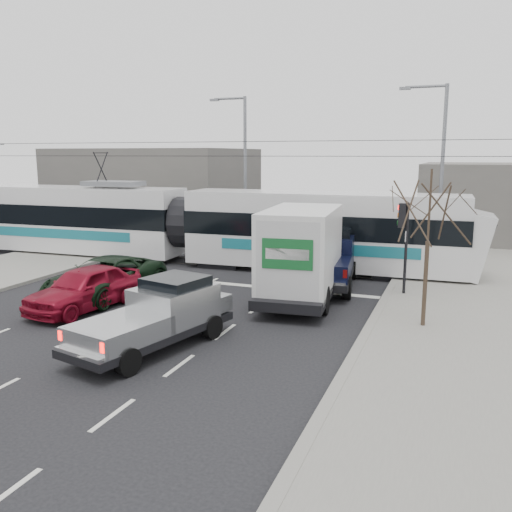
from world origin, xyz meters
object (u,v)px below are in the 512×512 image
(street_lamp_far, at_px, (242,162))
(red_car, at_px, (85,288))
(box_truck, at_px, (304,254))
(green_car, at_px, (104,278))
(traffic_signal, at_px, (404,228))
(street_lamp_near, at_px, (438,164))
(bare_tree, at_px, (429,213))
(silver_pickup, at_px, (160,314))
(tram, at_px, (186,224))
(navy_pickup, at_px, (328,258))

(street_lamp_far, relative_size, red_car, 1.92)
(box_truck, xyz_separation_m, green_car, (-7.41, -2.59, -1.00))
(traffic_signal, distance_m, street_lamp_near, 7.91)
(street_lamp_far, distance_m, red_car, 16.01)
(bare_tree, xyz_separation_m, silver_pickup, (-7.15, -4.34, -2.82))
(bare_tree, relative_size, box_truck, 0.68)
(tram, height_order, navy_pickup, tram)
(bare_tree, distance_m, red_car, 12.26)
(bare_tree, xyz_separation_m, navy_pickup, (-4.29, 4.86, -2.61))
(bare_tree, height_order, box_truck, bare_tree)
(bare_tree, height_order, navy_pickup, bare_tree)
(box_truck, bearing_deg, navy_pickup, 76.23)
(tram, xyz_separation_m, box_truck, (7.82, -5.01, -0.23))
(navy_pickup, bearing_deg, bare_tree, -56.22)
(street_lamp_near, distance_m, tram, 13.26)
(bare_tree, height_order, street_lamp_far, street_lamp_far)
(bare_tree, distance_m, traffic_signal, 4.28)
(traffic_signal, relative_size, green_car, 0.64)
(navy_pickup, xyz_separation_m, green_car, (-7.79, -5.14, -0.41))
(red_car, bearing_deg, street_lamp_far, 97.86)
(bare_tree, xyz_separation_m, box_truck, (-4.67, 2.32, -2.01))
(navy_pickup, bearing_deg, green_car, -154.22)
(silver_pickup, height_order, box_truck, box_truck)
(bare_tree, xyz_separation_m, tram, (-12.49, 7.33, -1.78))
(red_car, bearing_deg, tram, 102.33)
(box_truck, bearing_deg, street_lamp_near, 59.20)
(red_car, bearing_deg, traffic_signal, 36.83)
(silver_pickup, height_order, navy_pickup, navy_pickup)
(red_car, bearing_deg, box_truck, 38.61)
(street_lamp_far, height_order, box_truck, street_lamp_far)
(traffic_signal, xyz_separation_m, navy_pickup, (-3.16, 0.87, -1.56))
(green_car, bearing_deg, bare_tree, 3.95)
(box_truck, bearing_deg, silver_pickup, -115.72)
(bare_tree, distance_m, street_lamp_far, 17.97)
(street_lamp_near, xyz_separation_m, red_car, (-11.45, -13.42, -4.31))
(street_lamp_near, relative_size, box_truck, 1.22)
(street_lamp_near, relative_size, navy_pickup, 1.52)
(street_lamp_near, bearing_deg, street_lamp_far, 170.13)
(traffic_signal, xyz_separation_m, silver_pickup, (-6.02, -8.33, -1.76))
(navy_pickup, height_order, green_car, navy_pickup)
(bare_tree, height_order, green_car, bare_tree)
(traffic_signal, xyz_separation_m, box_truck, (-3.54, -1.68, -0.96))
(tram, bearing_deg, green_car, -88.69)
(street_lamp_far, relative_size, silver_pickup, 1.58)
(silver_pickup, xyz_separation_m, green_car, (-4.93, 4.07, -0.20))
(tram, height_order, green_car, tram)
(green_car, xyz_separation_m, red_car, (0.35, -1.65, 0.02))
(silver_pickup, distance_m, green_car, 6.40)
(silver_pickup, distance_m, navy_pickup, 9.64)
(street_lamp_far, bearing_deg, red_car, -89.80)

